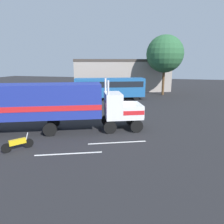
% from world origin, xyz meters
% --- Properties ---
extents(ground_plane, '(120.00, 120.00, 0.00)m').
position_xyz_m(ground_plane, '(0.00, 0.00, 0.00)').
color(ground_plane, '#232326').
extents(lane_stripe_near, '(4.13, 1.82, 0.01)m').
position_xyz_m(lane_stripe_near, '(0.63, -3.50, 0.01)').
color(lane_stripe_near, silver).
rests_on(lane_stripe_near, ground_plane).
extents(lane_stripe_mid, '(4.15, 1.77, 0.01)m').
position_xyz_m(lane_stripe_mid, '(-2.05, -6.22, 0.01)').
color(lane_stripe_mid, silver).
rests_on(lane_stripe_mid, ground_plane).
extents(semi_truck, '(14.04, 7.70, 4.50)m').
position_xyz_m(semi_truck, '(-5.34, -2.41, 2.52)').
color(semi_truck, silver).
rests_on(semi_truck, ground_plane).
extents(person_bystander, '(0.38, 0.48, 1.63)m').
position_xyz_m(person_bystander, '(-6.39, -0.50, 0.89)').
color(person_bystander, black).
rests_on(person_bystander, ground_plane).
extents(parked_bus, '(11.18, 6.32, 3.40)m').
position_xyz_m(parked_bus, '(-4.78, 14.25, 2.07)').
color(parked_bus, '#1E5999').
rests_on(parked_bus, ground_plane).
extents(parked_car, '(4.58, 4.11, 1.57)m').
position_xyz_m(parked_car, '(-12.48, 7.43, 0.81)').
color(parked_car, black).
rests_on(parked_car, ground_plane).
extents(motorcycle, '(1.34, 1.75, 1.12)m').
position_xyz_m(motorcycle, '(-5.68, -6.54, 0.48)').
color(motorcycle, black).
rests_on(motorcycle, ground_plane).
extents(tree_left, '(6.54, 6.54, 10.56)m').
position_xyz_m(tree_left, '(3.40, 21.41, 7.28)').
color(tree_left, brown).
rests_on(tree_left, ground_plane).
extents(building_backdrop, '(20.26, 12.94, 6.45)m').
position_xyz_m(building_backdrop, '(-5.10, 24.97, 3.44)').
color(building_backdrop, '#9E938C').
rests_on(building_backdrop, ground_plane).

